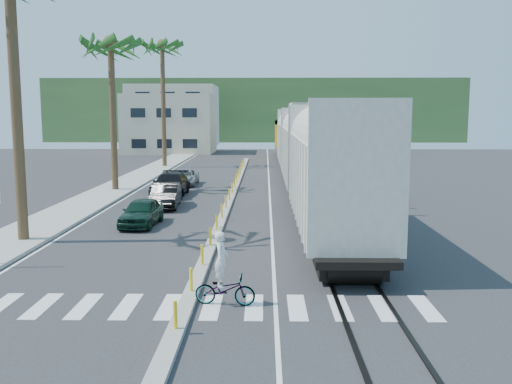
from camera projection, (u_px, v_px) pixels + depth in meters
ground at (195, 286)px, 18.00m from camera, size 140.00×140.00×0.00m
sidewalk at (123, 185)px, 42.89m from camera, size 3.00×90.00×0.15m
rails at (300, 181)px, 45.65m from camera, size 1.56×100.00×0.06m
median at (232, 194)px, 37.75m from camera, size 0.45×60.00×0.85m
crosswalk at (187, 307)px, 16.01m from camera, size 14.00×2.20×0.01m
lane_markings at (207, 186)px, 42.79m from camera, size 9.42×90.00×0.01m
freight_train at (301, 146)px, 44.04m from camera, size 3.00×60.94×5.85m
palm_trees at (116, 34)px, 39.14m from camera, size 3.50×37.20×13.75m
buildings at (210, 120)px, 88.48m from camera, size 38.00×27.00×10.00m
hillside at (255, 111)px, 116.23m from camera, size 80.00×20.00×12.00m
car_lead at (142, 212)px, 27.56m from camera, size 1.97×4.04×1.32m
car_second at (166, 195)px, 32.91m from camera, size 2.04×4.44×1.40m
car_third at (170, 185)px, 37.51m from camera, size 2.15×5.24×1.52m
car_rear at (184, 177)px, 43.22m from camera, size 2.16×4.34×1.18m
cyclist at (224, 282)px, 16.09m from camera, size 0.98×1.85×2.12m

